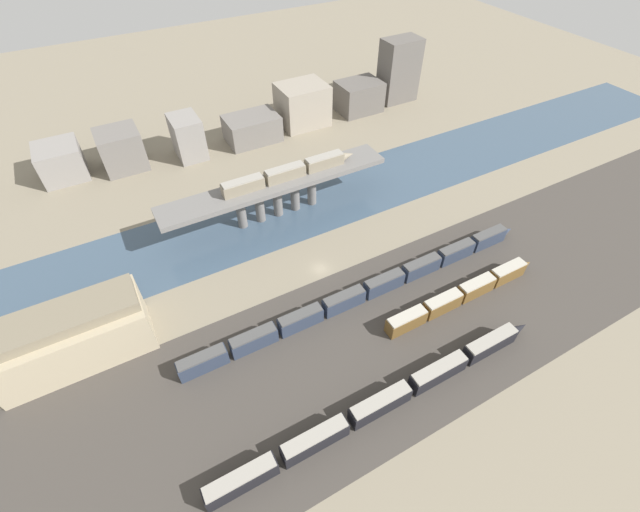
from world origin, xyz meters
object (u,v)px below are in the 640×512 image
at_px(train_yard_near, 386,401).
at_px(warehouse_building, 71,336).
at_px(train_yard_far, 368,290).
at_px(train_yard_mid, 463,294).
at_px(train_on_bridge, 290,172).

height_order(train_yard_near, warehouse_building, warehouse_building).
bearing_deg(train_yard_far, train_yard_near, -115.99).
bearing_deg(train_yard_mid, train_yard_far, 148.68).
height_order(train_yard_mid, train_yard_far, train_yard_far).
height_order(train_on_bridge, train_yard_mid, train_on_bridge).
xyz_separation_m(train_yard_near, train_yard_mid, (29.86, 12.74, 0.00)).
distance_m(train_yard_mid, train_yard_far, 21.35).
xyz_separation_m(train_yard_near, train_yard_far, (11.62, 23.84, 0.07)).
bearing_deg(train_yard_far, train_yard_mid, -31.32).
bearing_deg(train_yard_near, train_on_bridge, 80.20).
height_order(train_on_bridge, train_yard_far, train_on_bridge).
distance_m(train_on_bridge, train_yard_near, 62.64).
bearing_deg(train_on_bridge, train_yard_near, -99.80).
distance_m(train_yard_near, warehouse_building, 62.01).
xyz_separation_m(train_on_bridge, train_yard_mid, (19.36, -48.10, -10.60)).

